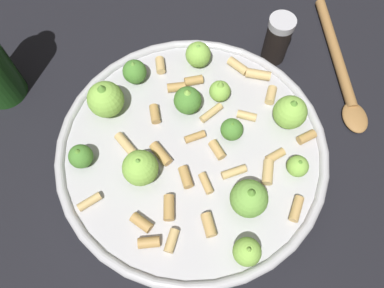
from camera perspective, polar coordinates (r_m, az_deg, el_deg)
The scene contains 4 objects.
ground_plane at distance 0.52m, azimuth 0.00°, elevation -3.09°, with size 2.40×2.40×0.00m, color black.
cooking_pan at distance 0.49m, azimuth 0.01°, elevation -1.32°, with size 0.35×0.35×0.11m.
pepper_shaker at distance 0.60m, azimuth 12.93°, elevation 15.36°, with size 0.04×0.04×0.08m.
wooden_spoon at distance 0.64m, azimuth 21.78°, elevation 10.59°, with size 0.14×0.24×0.02m.
Camera 1 is at (-0.10, -0.17, 0.48)m, focal length 34.85 mm.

